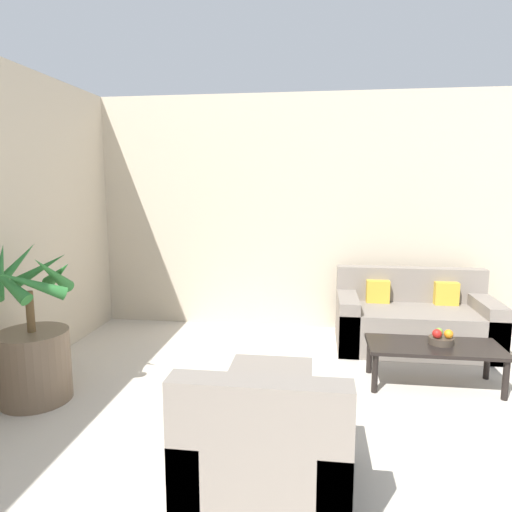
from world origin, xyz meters
The scene contains 10 objects.
wall_back centered at (0.00, 6.82, 1.35)m, with size 8.66×0.06×2.70m.
potted_palm centered at (-3.15, 4.63, 0.41)m, with size 0.67×0.74×1.26m.
sofa_loveseat centered at (0.03, 6.25, 0.28)m, with size 1.56×0.81×0.79m.
coffee_table centered at (0.01, 5.32, 0.31)m, with size 1.09×0.49×0.36m.
fruit_bowl centered at (0.07, 5.35, 0.39)m, with size 0.20×0.20×0.06m.
apple_red centered at (0.03, 5.32, 0.45)m, with size 0.08×0.08×0.08m.
apple_green centered at (0.06, 5.39, 0.45)m, with size 0.07×0.07×0.07m.
orange_fruit centered at (0.12, 5.33, 0.45)m, with size 0.07×0.07×0.07m.
armchair centered at (-1.23, 3.74, 0.26)m, with size 0.85×0.88×0.81m.
ottoman centered at (-1.28, 4.51, 0.21)m, with size 0.58×0.46×0.42m.
Camera 1 is at (-0.98, 1.50, 1.68)m, focal length 32.00 mm.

